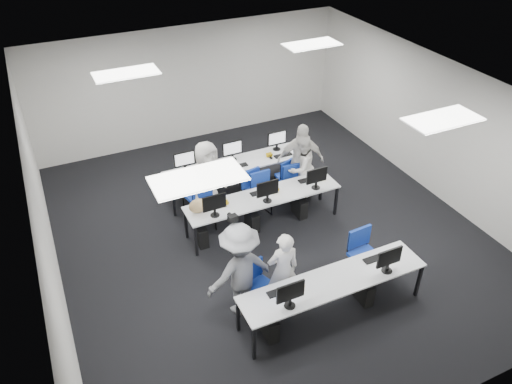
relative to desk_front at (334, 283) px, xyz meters
name	(u,v)px	position (x,y,z in m)	size (l,w,h in m)	color
room	(268,168)	(0.00, 2.40, 0.82)	(9.00, 9.02, 3.00)	black
ceiling_panels	(270,94)	(0.00, 2.40, 2.30)	(5.20, 4.60, 0.02)	white
desk_front	(334,283)	(0.00, 0.00, 0.00)	(3.20, 0.70, 0.73)	white
desk_mid	(263,198)	(0.00, 2.60, 0.00)	(3.20, 0.70, 0.73)	white
desk_back	(236,165)	(0.00, 4.00, 0.00)	(3.20, 0.70, 0.73)	white
equipment_front	(322,301)	(-0.19, -0.02, -0.32)	(2.51, 0.41, 1.19)	#0D28B3
equipment_mid	(255,214)	(-0.19, 2.58, -0.32)	(2.91, 0.41, 1.19)	white
equipment_back	(244,175)	(0.19, 4.02, -0.32)	(2.91, 0.41, 1.19)	white
chair_0	(261,295)	(-1.01, 0.60, -0.40)	(0.57, 0.60, 0.89)	navy
chair_1	(363,264)	(0.96, 0.47, -0.37)	(0.52, 0.56, 0.99)	navy
chair_2	(204,213)	(-1.07, 3.16, -0.39)	(0.55, 0.58, 0.91)	navy
chair_3	(256,201)	(0.05, 3.06, -0.37)	(0.58, 0.61, 0.98)	navy
chair_4	(293,187)	(1.02, 3.23, -0.40)	(0.57, 0.59, 0.88)	navy
chair_5	(198,203)	(-1.08, 3.51, -0.38)	(0.55, 0.59, 0.96)	navy
chair_6	(256,193)	(0.17, 3.33, -0.38)	(0.49, 0.53, 0.96)	navy
chair_7	(287,184)	(0.97, 3.36, -0.39)	(0.47, 0.51, 0.91)	navy
handbag	(198,206)	(-1.35, 2.65, 0.19)	(0.35, 0.23, 0.29)	tan
student_0	(283,270)	(-0.64, 0.54, 0.06)	(0.54, 0.36, 1.49)	white
student_1	(300,167)	(1.18, 3.21, 0.09)	(0.74, 0.58, 1.53)	white
student_2	(208,180)	(-0.86, 3.46, 0.17)	(0.83, 0.54, 1.71)	white
student_3	(300,161)	(1.23, 3.30, 0.19)	(1.02, 0.42, 1.73)	white
photographer	(240,271)	(-1.33, 0.70, 0.20)	(1.13, 0.65, 1.75)	slate
dslr_camera	(233,218)	(-1.36, 0.88, 1.13)	(0.14, 0.18, 0.10)	black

